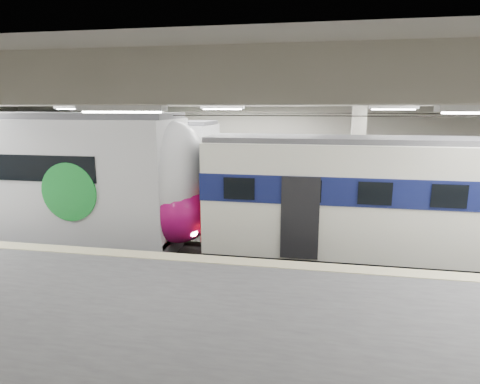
# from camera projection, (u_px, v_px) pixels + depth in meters

# --- Properties ---
(station_hall) EXTENTS (36.00, 24.00, 5.75)m
(station_hall) POSITION_uv_depth(u_px,v_px,m) (194.00, 168.00, 11.52)
(station_hall) COLOR black
(station_hall) RESTS_ON ground
(modern_emu) EXTENTS (14.99, 3.09, 4.78)m
(modern_emu) POSITION_uv_depth(u_px,v_px,m) (32.00, 181.00, 14.55)
(modern_emu) COLOR silver
(modern_emu) RESTS_ON ground
(older_rer) EXTENTS (12.18, 2.69, 4.07)m
(older_rer) POSITION_uv_depth(u_px,v_px,m) (399.00, 201.00, 12.36)
(older_rer) COLOR white
(older_rer) RESTS_ON ground
(far_train) EXTENTS (13.59, 3.13, 4.34)m
(far_train) POSITION_uv_depth(u_px,v_px,m) (83.00, 162.00, 20.10)
(far_train) COLOR silver
(far_train) RESTS_ON ground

